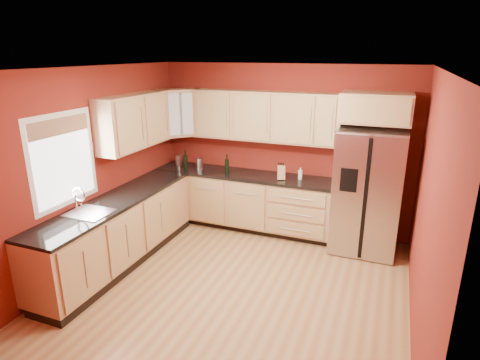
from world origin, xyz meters
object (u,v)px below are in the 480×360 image
at_px(refrigerator, 367,191).
at_px(wine_bottle_a, 186,159).
at_px(knife_block, 281,172).
at_px(soap_dispenser, 300,174).
at_px(canister_left, 179,160).

relative_size(refrigerator, wine_bottle_a, 5.70).
xyz_separation_m(refrigerator, wine_bottle_a, (-2.89, -0.00, 0.19)).
bearing_deg(knife_block, refrigerator, -20.33).
height_order(wine_bottle_a, soap_dispenser, wine_bottle_a).
bearing_deg(knife_block, wine_bottle_a, 159.49).
bearing_deg(refrigerator, knife_block, -179.87).
distance_m(canister_left, wine_bottle_a, 0.23).
distance_m(wine_bottle_a, knife_block, 1.63).
distance_m(knife_block, soap_dispenser, 0.29).
relative_size(knife_block, soap_dispenser, 1.21).
relative_size(refrigerator, soap_dispenser, 9.86).
height_order(refrigerator, wine_bottle_a, refrigerator).
height_order(refrigerator, canister_left, refrigerator).
relative_size(canister_left, wine_bottle_a, 0.58).
distance_m(refrigerator, soap_dispenser, 1.00).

